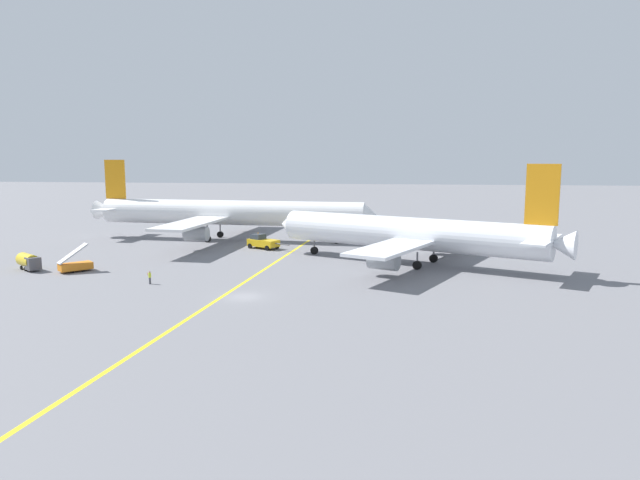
{
  "coord_description": "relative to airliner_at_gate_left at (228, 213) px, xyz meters",
  "views": [
    {
      "loc": [
        18.08,
        -64.27,
        16.43
      ],
      "look_at": [
        6.3,
        20.85,
        4.0
      ],
      "focal_mm": 31.85,
      "sensor_mm": 36.0,
      "label": 1
    }
  ],
  "objects": [
    {
      "name": "ground_plane",
      "position": [
        15.74,
        -45.37,
        -5.5
      ],
      "size": [
        600.0,
        600.0,
        0.0
      ],
      "primitive_type": "plane",
      "color": "slate"
    },
    {
      "name": "gse_stair_truck_yellow",
      "position": [
        -12.69,
        -34.06,
        -4.47
      ],
      "size": [
        4.47,
        4.7,
        4.06
      ],
      "color": "orange",
      "rests_on": "ground"
    },
    {
      "name": "gse_fuel_bowser_stubby",
      "position": [
        -20.1,
        -33.89,
        -4.17
      ],
      "size": [
        5.1,
        4.34,
        2.4
      ],
      "color": "gold",
      "rests_on": "ground"
    },
    {
      "name": "ground_crew_ramp_agent_by_cones",
      "position": [
        1.6,
        -40.31,
        -4.6
      ],
      "size": [
        0.5,
        0.36,
        1.73
      ],
      "color": "#4C4C51",
      "rests_on": "ground"
    },
    {
      "name": "taxiway_stripe",
      "position": [
        13.79,
        -35.37,
        -5.5
      ],
      "size": [
        8.12,
        119.79,
        0.01
      ],
      "primitive_type": "cube",
      "rotation": [
        0.0,
        0.0,
        -0.06
      ],
      "color": "yellow",
      "rests_on": "ground"
    },
    {
      "name": "airliner_at_gate_left",
      "position": [
        0.0,
        0.0,
        0.0
      ],
      "size": [
        59.3,
        48.04,
        16.1
      ],
      "color": "white",
      "rests_on": "ground"
    },
    {
      "name": "airliner_being_pushed",
      "position": [
        35.76,
        -21.42,
        -0.74
      ],
      "size": [
        45.82,
        37.77,
        15.68
      ],
      "color": "white",
      "rests_on": "ground"
    },
    {
      "name": "pushback_tug",
      "position": [
        9.3,
        -9.28,
        -4.28
      ],
      "size": [
        8.6,
        5.55,
        2.88
      ],
      "color": "gold",
      "rests_on": "ground"
    }
  ]
}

